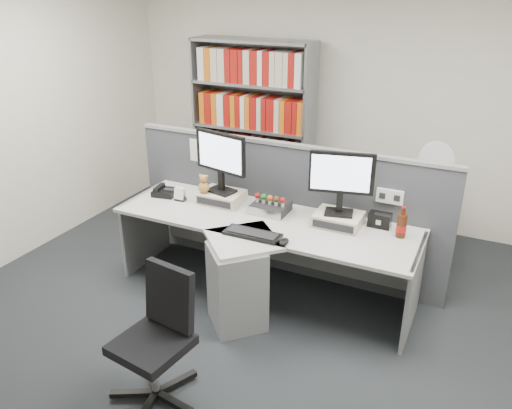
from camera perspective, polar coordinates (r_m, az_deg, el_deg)
The scene contains 21 objects.
ground at distance 4.06m, azimuth -4.12°, elevation -15.40°, with size 5.50×5.50×0.00m, color #2B2F32.
room_shell at distance 3.25m, azimuth -5.05°, elevation 9.96°, with size 5.04×5.54×2.72m.
partition at distance 4.68m, azimuth 3.23°, elevation -0.39°, with size 3.00×0.08×1.27m.
desk at distance 4.24m, azimuth -0.32°, elevation -6.02°, with size 2.60×1.20×0.72m.
monitor_riser_left at distance 4.61m, azimuth -3.89°, elevation 0.86°, with size 0.38×0.31×0.10m.
monitor_riser_right at distance 4.22m, azimuth 9.25°, elevation -1.66°, with size 0.38×0.31×0.10m.
monitor_left at distance 4.48m, azimuth -4.01°, elevation 5.34°, with size 0.54×0.22×0.55m.
monitor_right at distance 4.08m, azimuth 9.59°, elevation 2.98°, with size 0.51×0.21×0.53m.
desktop_pc at distance 4.41m, azimuth 1.65°, elevation -0.36°, with size 0.30×0.27×0.08m.
figurines at distance 4.36m, azimuth 1.58°, elevation 0.66°, with size 0.29×0.05×0.09m.
keyboard at distance 4.01m, azimuth -0.39°, elevation -3.33°, with size 0.46×0.18×0.03m.
mouse at distance 3.88m, azimuth 3.17°, elevation -4.20°, with size 0.07×0.11×0.04m, color black.
desk_phone at distance 4.84m, azimuth -10.27°, elevation 1.43°, with size 0.23×0.22×0.09m.
desk_calendar at distance 4.69m, azimuth -8.54°, elevation 1.07°, with size 0.10×0.08×0.13m.
plush_toy at distance 4.56m, azimuth -5.91°, elevation 2.20°, with size 0.10×0.10×0.17m.
speaker at distance 4.25m, azimuth 13.77°, elevation -1.71°, with size 0.18×0.10×0.12m, color black.
cola_bottle at distance 4.11m, azimuth 16.07°, elevation -2.31°, with size 0.08×0.08×0.26m.
shelving_unit at distance 5.95m, azimuth -0.35°, elevation 8.31°, with size 1.41×0.40×2.00m.
filing_cabinet at distance 5.21m, azimuth 18.63°, elevation -2.66°, with size 0.45×0.61×0.70m.
desk_fan at distance 4.96m, azimuth 19.65°, elevation 4.49°, with size 0.32×0.19×0.54m.
office_chair at distance 3.42m, azimuth -10.90°, elevation -14.08°, with size 0.59×0.59×0.90m.
Camera 1 is at (1.61, -2.71, 2.56)m, focal length 35.50 mm.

